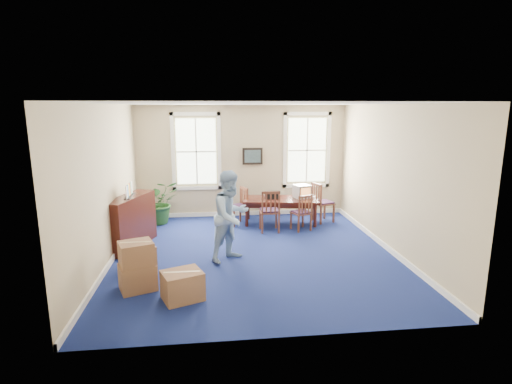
{
  "coord_description": "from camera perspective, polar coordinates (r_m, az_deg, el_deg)",
  "views": [
    {
      "loc": [
        -0.91,
        -8.17,
        3.13
      ],
      "look_at": [
        0.1,
        0.6,
        1.25
      ],
      "focal_mm": 28.0,
      "sensor_mm": 36.0,
      "label": 1
    }
  ],
  "objects": [
    {
      "name": "conference_table",
      "position": [
        10.98,
        3.53,
        -2.7
      ],
      "size": [
        2.14,
        1.21,
        0.69
      ],
      "primitive_type": null,
      "rotation": [
        0.0,
        0.0,
        -0.15
      ],
      "color": "#3D150F",
      "rests_on": "ground"
    },
    {
      "name": "baseboard_right",
      "position": [
        9.55,
        17.96,
        -7.34
      ],
      "size": [
        0.04,
        6.5,
        0.12
      ],
      "primitive_type": "cube",
      "color": "white",
      "rests_on": "ground"
    },
    {
      "name": "equipment_bag",
      "position": [
        10.89,
        2.32,
        -0.43
      ],
      "size": [
        0.42,
        0.3,
        0.19
      ],
      "primitive_type": "cube",
      "rotation": [
        0.0,
        0.0,
        -0.14
      ],
      "color": "black",
      "rests_on": "conference_table"
    },
    {
      "name": "wall_front",
      "position": [
        5.23,
        3.76,
        -4.99
      ],
      "size": [
        6.5,
        0.0,
        6.5
      ],
      "primitive_type": "plane",
      "rotation": [
        -1.57,
        0.0,
        0.0
      ],
      "color": "tan",
      "rests_on": "ground"
    },
    {
      "name": "crt_tv",
      "position": [
        11.02,
        6.58,
        0.1
      ],
      "size": [
        0.51,
        0.53,
        0.36
      ],
      "primitive_type": null,
      "rotation": [
        0.0,
        0.0,
        0.31
      ],
      "color": "#B7B7BC",
      "rests_on": "conference_table"
    },
    {
      "name": "credenza",
      "position": [
        9.49,
        -17.54,
        -3.84
      ],
      "size": [
        0.97,
        1.65,
        1.25
      ],
      "primitive_type": "cube",
      "rotation": [
        0.0,
        0.0,
        -0.35
      ],
      "color": "#3D150F",
      "rests_on": "ground"
    },
    {
      "name": "baseboard_back",
      "position": [
        11.83,
        -1.94,
        -3.03
      ],
      "size": [
        6.0,
        0.04,
        0.12
      ],
      "primitive_type": "cube",
      "color": "white",
      "rests_on": "ground"
    },
    {
      "name": "ceiling",
      "position": [
        8.22,
        -0.22,
        12.52
      ],
      "size": [
        6.5,
        6.5,
        0.0
      ],
      "primitive_type": "plane",
      "rotation": [
        3.14,
        0.0,
        0.0
      ],
      "color": "white",
      "rests_on": "ground"
    },
    {
      "name": "wall_back",
      "position": [
        11.56,
        -2.0,
        4.4
      ],
      "size": [
        6.5,
        0.0,
        6.5
      ],
      "primitive_type": "plane",
      "rotation": [
        1.57,
        0.0,
        0.0
      ],
      "color": "tan",
      "rests_on": "ground"
    },
    {
      "name": "chair_end_left",
      "position": [
        10.8,
        -2.72,
        -2.05
      ],
      "size": [
        0.6,
        0.6,
        1.01
      ],
      "primitive_type": null,
      "rotation": [
        0.0,
        0.0,
        -1.17
      ],
      "color": "brown",
      "rests_on": "ground"
    },
    {
      "name": "chair_end_right",
      "position": [
        11.2,
        9.57,
        -1.45
      ],
      "size": [
        0.63,
        0.63,
        1.11
      ],
      "primitive_type": null,
      "rotation": [
        0.0,
        0.0,
        1.91
      ],
      "color": "brown",
      "rests_on": "ground"
    },
    {
      "name": "cardboard_boxes",
      "position": [
        7.38,
        -14.72,
        -9.61
      ],
      "size": [
        2.08,
        2.08,
        0.91
      ],
      "primitive_type": null,
      "rotation": [
        0.0,
        0.0,
        0.39
      ],
      "color": "#8F6243",
      "rests_on": "ground"
    },
    {
      "name": "chair_near_left",
      "position": [
        10.21,
        1.93,
        -2.64
      ],
      "size": [
        0.49,
        0.49,
        1.09
      ],
      "primitive_type": null,
      "rotation": [
        0.0,
        0.0,
        3.14
      ],
      "color": "brown",
      "rests_on": "ground"
    },
    {
      "name": "wall_picture",
      "position": [
        11.51,
        -0.5,
        5.14
      ],
      "size": [
        0.58,
        0.06,
        0.48
      ],
      "primitive_type": null,
      "color": "black",
      "rests_on": "ground"
    },
    {
      "name": "man",
      "position": [
        8.21,
        -3.58,
        -3.44
      ],
      "size": [
        1.16,
        1.14,
        1.88
      ],
      "primitive_type": "imported",
      "rotation": [
        0.0,
        0.0,
        0.71
      ],
      "color": "#92B3D7",
      "rests_on": "ground"
    },
    {
      "name": "floor",
      "position": [
        8.79,
        -0.2,
        -8.83
      ],
      "size": [
        6.5,
        6.5,
        0.0
      ],
      "primitive_type": "plane",
      "color": "navy",
      "rests_on": "ground"
    },
    {
      "name": "potted_plant",
      "position": [
        11.21,
        -13.65,
        -1.4
      ],
      "size": [
        1.29,
        1.2,
        1.19
      ],
      "primitive_type": "imported",
      "rotation": [
        0.0,
        0.0,
        0.29
      ],
      "color": "#1C461B",
      "rests_on": "ground"
    },
    {
      "name": "window_right",
      "position": [
        11.8,
        7.28,
        5.94
      ],
      "size": [
        1.4,
        0.12,
        2.2
      ],
      "primitive_type": null,
      "color": "white",
      "rests_on": "ground"
    },
    {
      "name": "brochure_rack",
      "position": [
        9.32,
        -17.7,
        0.78
      ],
      "size": [
        0.37,
        0.7,
        0.31
      ],
      "primitive_type": null,
      "rotation": [
        0.0,
        0.0,
        -0.38
      ],
      "color": "#99999E",
      "rests_on": "credenza"
    },
    {
      "name": "chair_near_right",
      "position": [
        10.38,
        6.45,
        -2.86
      ],
      "size": [
        0.55,
        0.55,
        0.96
      ],
      "primitive_type": null,
      "rotation": [
        0.0,
        0.0,
        3.49
      ],
      "color": "brown",
      "rests_on": "ground"
    },
    {
      "name": "wall_right",
      "position": [
        9.18,
        18.74,
        1.79
      ],
      "size": [
        0.0,
        6.5,
        6.5
      ],
      "primitive_type": "plane",
      "rotation": [
        1.57,
        0.0,
        -1.57
      ],
      "color": "tan",
      "rests_on": "ground"
    },
    {
      "name": "game_console",
      "position": [
        11.08,
        8.0,
        -0.7
      ],
      "size": [
        0.21,
        0.23,
        0.05
      ],
      "primitive_type": "cube",
      "rotation": [
        0.0,
        0.0,
        -0.29
      ],
      "color": "white",
      "rests_on": "conference_table"
    },
    {
      "name": "baseboard_left",
      "position": [
        8.96,
        -19.66,
        -8.73
      ],
      "size": [
        0.04,
        6.5,
        0.12
      ],
      "primitive_type": "cube",
      "color": "white",
      "rests_on": "ground"
    },
    {
      "name": "wall_left",
      "position": [
        8.57,
        -20.58,
        0.97
      ],
      "size": [
        0.0,
        6.5,
        6.5
      ],
      "primitive_type": "plane",
      "rotation": [
        1.57,
        0.0,
        1.57
      ],
      "color": "tan",
      "rests_on": "ground"
    },
    {
      "name": "window_left",
      "position": [
        11.47,
        -8.53,
        5.73
      ],
      "size": [
        1.4,
        0.12,
        2.2
      ],
      "primitive_type": null,
      "color": "white",
      "rests_on": "ground"
    }
  ]
}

